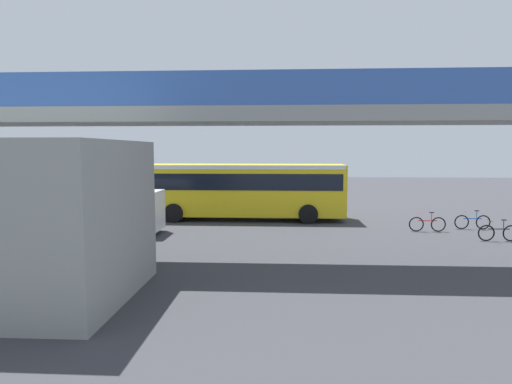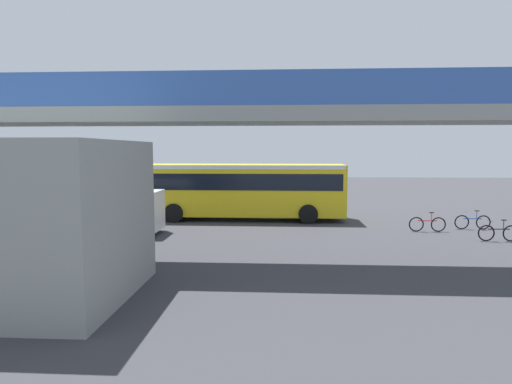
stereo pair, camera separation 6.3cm
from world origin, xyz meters
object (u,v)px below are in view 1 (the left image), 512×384
at_px(bicycle_blue, 472,222).
at_px(bicycle_black, 499,233).
at_px(bicycle_red, 427,224).
at_px(city_bus, 242,187).
at_px(parked_van, 110,209).

relative_size(bicycle_blue, bicycle_black, 1.00).
bearing_deg(bicycle_red, city_bus, -19.35).
bearing_deg(bicycle_blue, bicycle_black, 87.58).
height_order(city_bus, bicycle_black, city_bus).
height_order(city_bus, bicycle_red, city_bus).
distance_m(bicycle_red, bicycle_black, 3.16).
height_order(bicycle_red, bicycle_black, same).
distance_m(parked_van, bicycle_red, 15.30).
distance_m(parked_van, bicycle_black, 17.59).
bearing_deg(city_bus, bicycle_black, 155.19).
relative_size(parked_van, bicycle_blue, 2.71).
distance_m(city_bus, parked_van, 7.55).
bearing_deg(bicycle_black, bicycle_blue, -92.42).
relative_size(bicycle_red, bicycle_black, 1.00).
distance_m(bicycle_blue, bicycle_red, 2.59).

